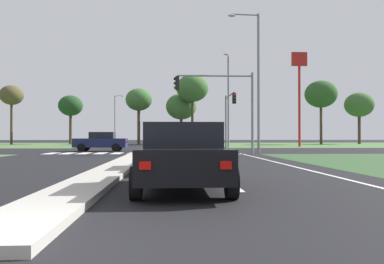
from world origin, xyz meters
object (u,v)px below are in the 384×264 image
(car_black_near, at_px, (182,156))
(car_red_third, at_px, (187,142))
(treeline_near, at_px, (12,96))
(treeline_fourth, at_px, (181,107))
(traffic_signal_far_right, at_px, (229,110))
(pedestrian_at_median, at_px, (151,136))
(treeline_fifth, at_px, (192,89))
(treeline_seventh, at_px, (359,105))
(treeline_third, at_px, (139,100))
(fastfood_pole_sign, at_px, (299,77))
(street_lamp_second, at_px, (256,76))
(street_lamp_third, at_px, (228,96))
(treeline_sixth, at_px, (321,94))
(car_navy_second, at_px, (101,141))
(car_silver_fourth, at_px, (180,149))
(street_lamp_fourth, at_px, (116,116))
(traffic_signal_near_right, at_px, (223,97))

(car_black_near, xyz_separation_m, car_red_third, (1.04, 22.71, -0.00))
(treeline_near, height_order, treeline_fourth, treeline_near)
(traffic_signal_far_right, bearing_deg, pedestrian_at_median, 132.70)
(treeline_fourth, bearing_deg, pedestrian_at_median, -104.49)
(treeline_fifth, relative_size, treeline_seventh, 1.27)
(treeline_third, relative_size, treeline_seventh, 1.04)
(car_red_third, height_order, fastfood_pole_sign, fastfood_pole_sign)
(pedestrian_at_median, xyz_separation_m, treeline_fifth, (5.49, 12.05, 7.01))
(car_black_near, bearing_deg, car_red_third, 87.37)
(street_lamp_second, xyz_separation_m, street_lamp_third, (0.13, 15.00, -0.02))
(treeline_near, bearing_deg, car_red_third, -49.74)
(car_black_near, bearing_deg, treeline_sixth, 66.06)
(treeline_near, distance_m, treeline_fourth, 25.20)
(street_lamp_second, bearing_deg, pedestrian_at_median, 114.88)
(pedestrian_at_median, bearing_deg, treeline_sixth, 145.07)
(treeline_fourth, bearing_deg, car_red_third, -90.73)
(car_navy_second, relative_size, treeline_near, 0.48)
(car_silver_fourth, height_order, treeline_sixth, treeline_sixth)
(treeline_near, bearing_deg, treeline_seventh, 0.80)
(car_black_near, xyz_separation_m, traffic_signal_far_right, (5.38, 29.50, 2.99))
(street_lamp_fourth, bearing_deg, traffic_signal_far_right, -66.96)
(treeline_fifth, height_order, treeline_sixth, treeline_fifth)
(treeline_near, bearing_deg, car_black_near, -65.47)
(car_silver_fourth, height_order, treeline_near, treeline_near)
(treeline_sixth, bearing_deg, traffic_signal_far_right, -129.14)
(car_silver_fourth, bearing_deg, treeline_fourth, 88.39)
(car_navy_second, relative_size, street_lamp_fourth, 0.48)
(car_black_near, distance_m, treeline_third, 52.43)
(traffic_signal_near_right, height_order, treeline_near, treeline_near)
(treeline_third, distance_m, treeline_fifth, 8.32)
(treeline_sixth, bearing_deg, treeline_near, 178.02)
(car_red_third, xyz_separation_m, traffic_signal_near_right, (2.31, -4.28, 3.15))
(car_black_near, xyz_separation_m, street_lamp_second, (5.94, 19.83, 4.83))
(car_red_third, height_order, street_lamp_third, street_lamp_third)
(traffic_signal_far_right, xyz_separation_m, treeline_fifth, (-2.39, 20.59, 4.48))
(pedestrian_at_median, distance_m, treeline_fourth, 16.34)
(traffic_signal_far_right, relative_size, treeline_fifth, 0.55)
(car_navy_second, xyz_separation_m, car_red_third, (6.91, -1.39, -0.03))
(street_lamp_third, distance_m, treeline_fifth, 15.78)
(car_red_third, height_order, treeline_fourth, treeline_fourth)
(fastfood_pole_sign, height_order, treeline_sixth, fastfood_pole_sign)
(car_black_near, height_order, traffic_signal_near_right, traffic_signal_near_right)
(treeline_third, bearing_deg, pedestrian_at_median, -79.81)
(traffic_signal_near_right, xyz_separation_m, treeline_third, (-8.33, 33.43, 2.74))
(street_lamp_third, height_order, treeline_sixth, street_lamp_third)
(treeline_fifth, bearing_deg, street_lamp_fourth, 129.01)
(pedestrian_at_median, bearing_deg, car_black_near, 32.47)
(car_black_near, relative_size, car_navy_second, 1.02)
(car_navy_second, relative_size, traffic_signal_near_right, 0.76)
(fastfood_pole_sign, height_order, treeline_seventh, fastfood_pole_sign)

